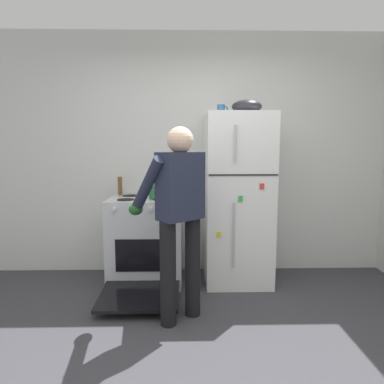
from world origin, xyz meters
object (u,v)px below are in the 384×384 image
at_px(person_cook, 178,207).
at_px(pepper_mill, 120,186).
at_px(stove_range, 146,241).
at_px(coffee_mug, 221,109).
at_px(mixing_bowl, 247,107).
at_px(refrigerator, 237,199).
at_px(red_pot, 160,191).

distance_m(person_cook, pepper_mill, 1.24).
bearing_deg(pepper_mill, stove_range, -35.99).
relative_size(coffee_mug, mixing_bowl, 0.36).
bearing_deg(stove_range, mixing_bowl, 0.97).
bearing_deg(refrigerator, stove_range, -178.97).
distance_m(red_pot, coffee_mug, 1.07).
bearing_deg(person_cook, coffee_mug, 63.80).
relative_size(refrigerator, mixing_bowl, 5.79).
xyz_separation_m(refrigerator, red_pot, (-0.82, -0.05, 0.09)).
relative_size(stove_range, coffee_mug, 10.90).
bearing_deg(pepper_mill, red_pot, -28.52).
distance_m(stove_range, pepper_mill, 0.68).
bearing_deg(pepper_mill, refrigerator, -8.92).
height_order(stove_range, mixing_bowl, mixing_bowl).
bearing_deg(coffee_mug, person_cook, -116.20).
height_order(refrigerator, pepper_mill, refrigerator).
height_order(stove_range, coffee_mug, coffee_mug).
height_order(stove_range, pepper_mill, pepper_mill).
xyz_separation_m(stove_range, mixing_bowl, (1.06, 0.02, 1.41)).
relative_size(red_pot, mixing_bowl, 1.09).
distance_m(red_pot, mixing_bowl, 1.25).
bearing_deg(red_pot, person_cook, -75.88).
xyz_separation_m(coffee_mug, mixing_bowl, (0.26, -0.05, 0.02)).
height_order(stove_range, red_pot, red_pot).
distance_m(coffee_mug, pepper_mill, 1.38).
xyz_separation_m(refrigerator, pepper_mill, (-1.28, 0.20, 0.12)).
bearing_deg(coffee_mug, pepper_mill, 172.23).
distance_m(refrigerator, coffee_mug, 0.96).
height_order(person_cook, pepper_mill, person_cook).
relative_size(red_pot, coffee_mug, 2.99).
bearing_deg(stove_range, person_cook, -66.46).
xyz_separation_m(red_pot, coffee_mug, (0.64, 0.10, 0.85)).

